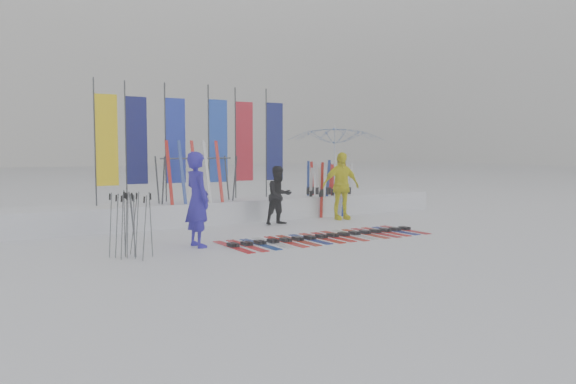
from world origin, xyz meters
TOP-DOWN VIEW (x-y plane):
  - ground at (0.00, 0.00)m, footprint 120.00×120.00m
  - snow_bank at (0.00, 4.60)m, footprint 14.00×1.60m
  - person_blue at (-2.36, 1.00)m, footprint 0.52×0.75m
  - person_black at (0.84, 3.11)m, footprint 0.81×0.65m
  - person_yellow at (2.93, 3.14)m, footprint 1.20×0.66m
  - tent_canopy at (4.19, 5.12)m, footprint 3.71×3.75m
  - ski_row at (0.62, 0.56)m, footprint 4.92×1.70m
  - pole_cluster at (-3.88, 0.55)m, footprint 0.74×0.78m
  - feather_flags at (-0.86, 4.80)m, footprint 5.53×0.32m
  - ski_rack at (-1.07, 4.20)m, footprint 2.04×0.80m
  - upright_skis at (3.41, 4.35)m, footprint 1.68×1.13m

SIDE VIEW (x-z plane):
  - ground at x=0.00m, z-range 0.00..0.00m
  - ski_row at x=0.62m, z-range 0.00..0.07m
  - snow_bank at x=0.00m, z-range 0.00..0.60m
  - pole_cluster at x=-3.88m, z-range -0.02..1.24m
  - upright_skis at x=3.41m, z-range -0.07..1.63m
  - person_black at x=0.84m, z-range 0.00..1.57m
  - person_yellow at x=2.93m, z-range 0.00..1.94m
  - person_blue at x=-2.36m, z-range 0.00..1.97m
  - ski_rack at x=-1.07m, z-range 0.77..2.00m
  - tent_canopy at x=4.19m, z-range 0.00..2.86m
  - feather_flags at x=-0.86m, z-range 0.64..3.84m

